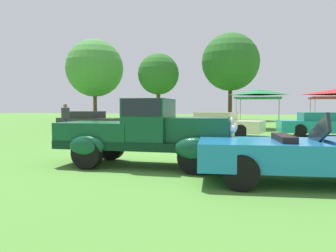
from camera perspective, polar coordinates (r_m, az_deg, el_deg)
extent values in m
plane|color=#4C8433|center=(8.65, -3.56, -6.62)|extent=(120.00, 120.00, 0.00)
cube|color=black|center=(8.29, -4.02, -3.15)|extent=(4.48, 1.81, 0.20)
cube|color=#0F472D|center=(7.96, 4.98, -0.67)|extent=(1.70, 1.22, 0.60)
ellipsoid|color=silver|center=(7.88, 10.97, -0.90)|extent=(0.20, 0.53, 0.68)
cube|color=#0F472D|center=(8.21, -3.24, 1.13)|extent=(1.16, 1.46, 1.04)
cube|color=black|center=(8.20, -3.25, 3.23)|extent=(1.07, 1.48, 0.40)
cube|color=#0F472D|center=(8.71, -11.80, -0.92)|extent=(2.01, 1.56, 0.48)
ellipsoid|color=#0F472D|center=(8.70, 6.13, -2.85)|extent=(0.95, 0.44, 0.52)
ellipsoid|color=#0F472D|center=(7.28, 4.69, -4.05)|extent=(0.95, 0.44, 0.52)
ellipsoid|color=#0F472D|center=(9.39, -9.91, -2.43)|extent=(0.95, 0.44, 0.52)
ellipsoid|color=#0F472D|center=(8.09, -13.96, -3.40)|extent=(0.95, 0.44, 0.52)
sphere|color=silver|center=(8.32, 11.43, -0.14)|extent=(0.18, 0.18, 0.18)
sphere|color=silver|center=(7.44, 11.20, -0.54)|extent=(0.18, 0.18, 0.18)
cylinder|color=black|center=(8.72, 6.13, -4.03)|extent=(0.76, 0.24, 0.76)
cylinder|color=black|center=(7.30, 4.68, -5.45)|extent=(0.76, 0.24, 0.76)
cylinder|color=black|center=(9.41, -9.90, -3.52)|extent=(0.76, 0.24, 0.76)
cylinder|color=black|center=(8.12, -13.94, -4.66)|extent=(0.76, 0.24, 0.76)
cube|color=#1E7AB7|center=(6.93, 22.64, -4.58)|extent=(4.33, 2.42, 0.52)
cube|color=black|center=(6.96, 24.79, -1.13)|extent=(0.28, 1.24, 0.82)
cube|color=black|center=(6.82, 19.50, -2.62)|extent=(0.49, 1.23, 0.28)
cylinder|color=black|center=(7.52, 11.70, -5.64)|extent=(0.66, 0.20, 0.66)
cylinder|color=black|center=(6.00, 12.69, -7.93)|extent=(0.66, 0.20, 0.66)
cube|color=#28282D|center=(21.56, -13.48, 0.59)|extent=(4.28, 2.17, 0.60)
cube|color=black|center=(21.65, -13.84, 1.92)|extent=(1.97, 1.65, 0.44)
cylinder|color=black|center=(20.21, -12.12, -0.08)|extent=(0.64, 0.22, 0.64)
cylinder|color=black|center=(21.78, -17.27, 0.09)|extent=(0.64, 0.22, 0.64)
cube|color=beige|center=(17.34, 8.88, 0.00)|extent=(4.67, 2.32, 0.60)
cube|color=#B3AB8E|center=(17.38, 8.33, 1.66)|extent=(2.16, 1.72, 0.44)
cylinder|color=black|center=(16.25, 12.55, -0.90)|extent=(0.64, 0.22, 0.64)
cylinder|color=black|center=(17.10, 3.79, -0.62)|extent=(0.64, 0.22, 0.64)
cube|color=teal|center=(18.57, 25.52, -0.06)|extent=(4.68, 2.41, 0.60)
cube|color=#146A6E|center=(18.50, 25.03, 1.49)|extent=(2.18, 1.76, 0.44)
cylinder|color=black|center=(17.48, 22.05, -0.77)|extent=(0.64, 0.22, 0.64)
cylinder|color=#283351|center=(18.94, -17.12, -0.04)|extent=(0.16, 0.16, 0.86)
cylinder|color=#283351|center=(18.89, -17.71, -0.06)|extent=(0.16, 0.16, 0.86)
cube|color=#2D2D33|center=(18.89, -17.45, 2.16)|extent=(0.44, 0.46, 0.60)
sphere|color=brown|center=(18.88, -17.47, 3.44)|extent=(0.22, 0.22, 0.22)
cylinder|color=#B7B7BC|center=(24.45, 18.74, 2.05)|extent=(0.05, 0.05, 2.05)
cylinder|color=#B7B7BC|center=(21.78, 18.80, 1.92)|extent=(0.05, 0.05, 2.05)
cylinder|color=#B7B7BC|center=(24.58, 12.49, 2.16)|extent=(0.05, 0.05, 2.05)
cylinder|color=#B7B7BC|center=(21.92, 11.79, 2.03)|extent=(0.05, 0.05, 2.05)
cube|color=#1E703D|center=(23.15, 15.50, 4.71)|extent=(2.97, 2.97, 0.10)
pyramid|color=#1E703D|center=(23.16, 15.51, 5.75)|extent=(2.91, 2.91, 0.38)
cylinder|color=#B7B7BC|center=(25.50, 23.52, 2.00)|extent=(0.05, 0.05, 2.05)
cylinder|color=#B7B7BC|center=(22.57, 24.21, 1.84)|extent=(0.05, 0.05, 2.05)
cylinder|color=brown|center=(40.16, -12.59, 4.14)|extent=(0.44, 0.44, 4.25)
sphere|color=#428938|center=(40.42, -12.67, 9.81)|extent=(6.79, 6.79, 6.79)
cylinder|color=brown|center=(36.98, -1.68, 4.05)|extent=(0.44, 0.44, 3.92)
sphere|color=#286623|center=(37.16, -1.69, 9.04)|extent=(4.62, 4.62, 4.62)
cylinder|color=#47331E|center=(37.94, 10.77, 4.63)|extent=(0.44, 0.44, 4.79)
sphere|color=#286623|center=(38.26, 10.84, 10.90)|extent=(6.49, 6.49, 6.49)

